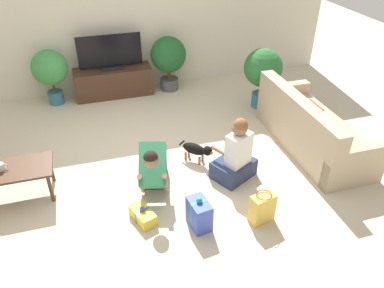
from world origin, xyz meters
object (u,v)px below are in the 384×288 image
Objects in this scene: coffee_table at (13,172)px; tv at (110,54)px; gift_box_a at (199,214)px; dog at (197,150)px; tv_console at (114,82)px; potted_plant_back_left at (50,70)px; person_kneeling at (154,168)px; gift_box_b at (143,215)px; potted_plant_back_right at (168,57)px; potted_plant_corner_right at (263,70)px; mug at (1,167)px; person_sitting at (236,156)px; gift_bag_a at (262,208)px; sofa_right at (310,130)px.

coffee_table is 0.82× the size of tv.
dog is at bearing 73.75° from gift_box_a.
tv_console is 1.41× the size of potted_plant_back_left.
tv_console reaches higher than dog.
person_kneeling is (1.20, -2.83, -0.30)m from potted_plant_back_left.
gift_box_b is (-0.25, -0.50, -0.27)m from person_kneeling.
potted_plant_corner_right is (1.35, -1.15, 0.04)m from potted_plant_back_right.
potted_plant_corner_right is at bearing -40.29° from potted_plant_back_right.
coffee_table is 0.14m from mug.
tv_console is at bearing 153.45° from potted_plant_corner_right.
coffee_table is 4.10m from potted_plant_corner_right.
potted_plant_back_left is 3.50m from gift_box_b.
potted_plant_back_right reaches higher than mug.
potted_plant_back_right is at bearing 44.60° from coffee_table.
potted_plant_corner_right is at bearing -3.76° from dog.
gift_bag_a is at bearing 61.87° from person_sitting.
sofa_right is at bearing 27.73° from gift_box_a.
tv reaches higher than person_sitting.
tv is 9.30× the size of mug.
person_sitting is (2.26, -2.88, -0.31)m from potted_plant_back_left.
tv is 3.45m from gift_box_b.
sofa_right is 1.48× the size of tv_console.
tv_console is 2.71m from potted_plant_corner_right.
person_sitting is at bearing -8.26° from mug.
gift_box_a is at bearing 170.08° from gift_bag_a.
coffee_table is at bearing 150.93° from gift_box_a.
potted_plant_corner_right is at bearing -26.55° from tv.
dog is (-1.69, 0.11, -0.09)m from sofa_right.
gift_box_b is (-1.13, -3.32, -0.57)m from potted_plant_back_right.
potted_plant_corner_right is 4.19m from mug.
gift_bag_a reaches higher than gift_box_b.
potted_plant_back_left reaches higher than tv_console.
person_kneeling is 0.85m from gift_box_a.
sofa_right is at bearing -46.69° from dog.
potted_plant_back_right is at bearing -2.75° from tv_console.
tv_console is 11.52× the size of mug.
coffee_table reaches higher than gift_box_a.
tv is at bearing 107.65° from person_kneeling.
gift_bag_a is (0.37, -1.30, -0.02)m from dog.
potted_plant_back_left reaches higher than gift_bag_a.
potted_plant_back_right reaches higher than sofa_right.
gift_box_a is 2.38m from mug.
sofa_right reaches higher than gift_bag_a.
potted_plant_corner_right is 2.81m from person_kneeling.
mug reaches higher than dog.
tv_console is 3.38m from gift_box_b.
tv reaches higher than gift_bag_a.
gift_box_a is (-0.34, -1.17, -0.02)m from dog.
tv reaches higher than mug.
tv_console is at bearing 0.00° from tv.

